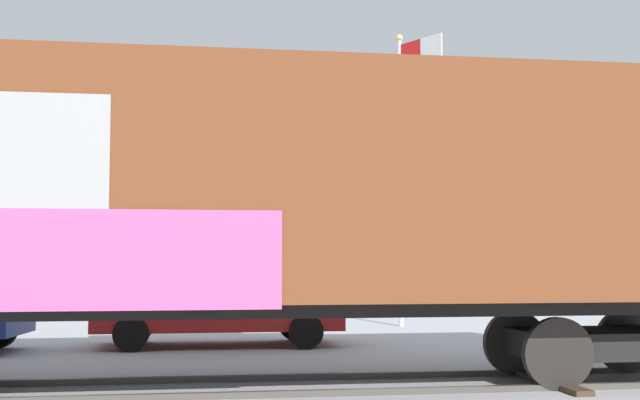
{
  "coord_description": "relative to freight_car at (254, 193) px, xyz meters",
  "views": [
    {
      "loc": [
        -1.2,
        -10.95,
        1.66
      ],
      "look_at": [
        1.17,
        2.44,
        2.6
      ],
      "focal_mm": 47.7,
      "sensor_mm": 36.0,
      "label": 1
    }
  ],
  "objects": [
    {
      "name": "freight_car",
      "position": [
        0.0,
        0.0,
        0.0
      ],
      "size": [
        13.69,
        3.3,
        4.28
      ],
      "color": "brown",
      "rests_on": "ground_plane"
    },
    {
      "name": "flagpole",
      "position": [
        4.69,
        9.1,
        2.2
      ],
      "size": [
        0.78,
        1.41,
        7.28
      ],
      "color": "silver",
      "rests_on": "ground_plane"
    },
    {
      "name": "hillside",
      "position": [
        0.06,
        55.22,
        2.13
      ],
      "size": [
        131.03,
        43.01,
        13.87
      ],
      "color": "slate",
      "rests_on": "ground_plane"
    },
    {
      "name": "track",
      "position": [
        1.36,
        -0.03,
        -2.46
      ],
      "size": [
        60.02,
        3.43,
        0.08
      ],
      "color": "#4C4742",
      "rests_on": "ground_plane"
    },
    {
      "name": "parked_car_red",
      "position": [
        -0.2,
        5.51,
        -1.64
      ],
      "size": [
        4.67,
        2.08,
        1.68
      ],
      "color": "#B21E1E",
      "rests_on": "ground_plane"
    },
    {
      "name": "ground_plane",
      "position": [
        0.13,
        0.0,
        -2.5
      ],
      "size": [
        260.0,
        260.0,
        0.0
      ],
      "primitive_type": "plane",
      "color": "#B2B5BC"
    }
  ]
}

